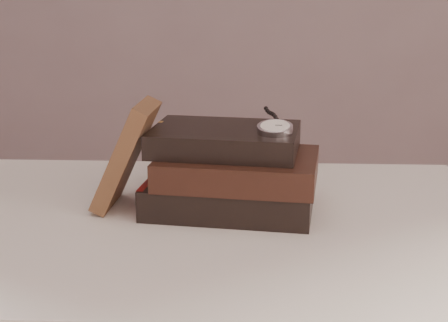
{
  "coord_description": "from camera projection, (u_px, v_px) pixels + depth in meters",
  "views": [
    {
      "loc": [
        0.14,
        -0.56,
        1.1
      ],
      "look_at": [
        0.1,
        0.4,
        0.82
      ],
      "focal_mm": 53.83,
      "sensor_mm": 36.0,
      "label": 1
    }
  ],
  "objects": [
    {
      "name": "pocket_watch",
      "position": [
        275.0,
        127.0,
        0.97
      ],
      "size": [
        0.06,
        0.16,
        0.02
      ],
      "color": "silver",
      "rests_on": "book_stack"
    },
    {
      "name": "table",
      "position": [
        158.0,
        276.0,
        1.01
      ],
      "size": [
        1.0,
        0.6,
        0.75
      ],
      "color": "silver",
      "rests_on": "ground"
    },
    {
      "name": "eyeglasses",
      "position": [
        186.0,
        147.0,
        1.1
      ],
      "size": [
        0.12,
        0.13,
        0.05
      ],
      "color": "silver",
      "rests_on": "book_stack"
    },
    {
      "name": "journal",
      "position": [
        126.0,
        155.0,
        1.01
      ],
      "size": [
        0.1,
        0.11,
        0.16
      ],
      "primitive_type": "cube",
      "rotation": [
        0.0,
        0.43,
        -0.06
      ],
      "color": "#422919",
      "rests_on": "table"
    },
    {
      "name": "book_stack",
      "position": [
        232.0,
        172.0,
        1.01
      ],
      "size": [
        0.27,
        0.2,
        0.12
      ],
      "color": "black",
      "rests_on": "table"
    }
  ]
}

